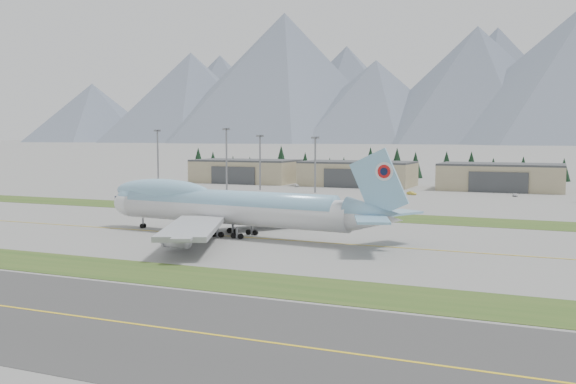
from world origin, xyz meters
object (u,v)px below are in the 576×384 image
at_px(boeing_747_freighter, 228,206).
at_px(service_vehicle_c, 515,196).
at_px(hangar_center, 358,174).
at_px(service_vehicle_b, 412,195).
at_px(hangar_right, 501,177).
at_px(hangar_left, 246,171).
at_px(service_vehicle_a, 297,187).

xyz_separation_m(boeing_747_freighter, service_vehicle_c, (51.72, 121.85, -6.38)).
bearing_deg(hangar_center, service_vehicle_b, -48.31).
height_order(boeing_747_freighter, service_vehicle_b, boeing_747_freighter).
relative_size(hangar_right, service_vehicle_c, 12.94).
relative_size(hangar_left, service_vehicle_c, 12.94).
bearing_deg(service_vehicle_a, hangar_right, -23.69).
relative_size(boeing_747_freighter, service_vehicle_b, 18.66).
bearing_deg(hangar_left, hangar_right, 0.00).
height_order(hangar_center, service_vehicle_c, hangar_center).
bearing_deg(boeing_747_freighter, hangar_left, 120.89).
relative_size(hangar_right, service_vehicle_b, 12.17).
relative_size(boeing_747_freighter, hangar_right, 1.53).
bearing_deg(service_vehicle_b, hangar_right, -9.21).
height_order(hangar_left, hangar_right, same).
xyz_separation_m(boeing_747_freighter, service_vehicle_b, (15.88, 113.81, -6.38)).
relative_size(boeing_747_freighter, service_vehicle_a, 19.61).
bearing_deg(service_vehicle_b, hangar_left, 97.86).
bearing_deg(hangar_left, service_vehicle_b, -22.16).
distance_m(hangar_left, service_vehicle_b, 93.35).
bearing_deg(service_vehicle_c, hangar_right, 92.68).
relative_size(hangar_left, service_vehicle_a, 12.79).
bearing_deg(hangar_right, service_vehicle_c, -75.22).
height_order(boeing_747_freighter, hangar_right, boeing_747_freighter).
bearing_deg(hangar_left, service_vehicle_c, -12.51).
xyz_separation_m(hangar_left, hangar_right, (115.00, 0.00, 0.00)).
bearing_deg(hangar_center, boeing_747_freighter, -84.09).
xyz_separation_m(hangar_center, service_vehicle_a, (-22.28, -16.36, -5.39)).
bearing_deg(service_vehicle_b, boeing_747_freighter, -157.92).
height_order(boeing_747_freighter, service_vehicle_c, boeing_747_freighter).
bearing_deg(boeing_747_freighter, service_vehicle_c, 72.59).
bearing_deg(hangar_center, hangar_right, 0.00).
bearing_deg(boeing_747_freighter, service_vehicle_b, 87.64).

